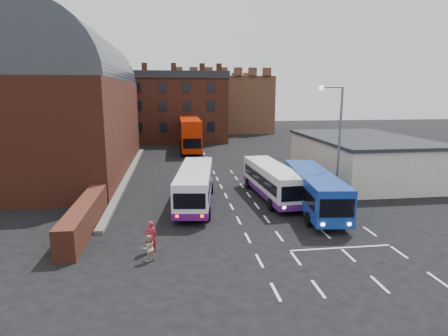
{
  "coord_description": "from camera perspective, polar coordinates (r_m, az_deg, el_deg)",
  "views": [
    {
      "loc": [
        -4.37,
        -22.07,
        8.83
      ],
      "look_at": [
        0.0,
        10.0,
        2.2
      ],
      "focal_mm": 30.0,
      "sensor_mm": 36.0,
      "label": 1
    }
  ],
  "objects": [
    {
      "name": "brick_terrace",
      "position": [
        68.17,
        -9.23,
        8.63
      ],
      "size": [
        22.0,
        10.0,
        11.0
      ],
      "primitive_type": "cube",
      "color": "brown",
      "rests_on": "ground"
    },
    {
      "name": "pedestrian_red",
      "position": [
        21.54,
        -11.06,
        -10.22
      ],
      "size": [
        0.72,
        0.52,
        1.83
      ],
      "primitive_type": "imported",
      "rotation": [
        0.0,
        0.0,
        3.27
      ],
      "color": "maroon",
      "rests_on": "ground"
    },
    {
      "name": "ground",
      "position": [
        24.17,
        3.25,
        -9.87
      ],
      "size": [
        180.0,
        180.0,
        0.0
      ],
      "primitive_type": "plane",
      "color": "black"
    },
    {
      "name": "railway_station",
      "position": [
        44.5,
        -22.55,
        9.17
      ],
      "size": [
        12.0,
        28.0,
        16.0
      ],
      "color": "#602B1E",
      "rests_on": "ground"
    },
    {
      "name": "bus_red_double",
      "position": [
        56.24,
        -5.19,
        5.18
      ],
      "size": [
        3.14,
        12.29,
        4.91
      ],
      "rotation": [
        0.0,
        0.0,
        3.14
      ],
      "color": "#BA1E00",
      "rests_on": "ground"
    },
    {
      "name": "street_lamp",
      "position": [
        30.74,
        16.66,
        5.08
      ],
      "size": [
        1.87,
        0.6,
        9.3
      ],
      "rotation": [
        0.0,
        0.0,
        -0.19
      ],
      "color": "slate",
      "rests_on": "ground"
    },
    {
      "name": "bus_white_outbound",
      "position": [
        29.66,
        -4.43,
        -2.36
      ],
      "size": [
        3.75,
        10.81,
        2.89
      ],
      "rotation": [
        0.0,
        0.0,
        -0.13
      ],
      "color": "white",
      "rests_on": "ground"
    },
    {
      "name": "cream_building",
      "position": [
        41.48,
        20.2,
        1.6
      ],
      "size": [
        10.4,
        16.4,
        4.25
      ],
      "color": "beige",
      "rests_on": "ground"
    },
    {
      "name": "bus_blue",
      "position": [
        28.91,
        13.55,
        -3.0
      ],
      "size": [
        3.6,
        10.88,
        2.91
      ],
      "rotation": [
        0.0,
        0.0,
        3.03
      ],
      "color": "navy",
      "rests_on": "ground"
    },
    {
      "name": "bus_white_inbound",
      "position": [
        31.57,
        7.34,
        -1.7
      ],
      "size": [
        3.02,
        10.27,
        2.77
      ],
      "rotation": [
        0.0,
        0.0,
        3.2
      ],
      "color": "white",
      "rests_on": "ground"
    },
    {
      "name": "forecourt_wall",
      "position": [
        26.01,
        -20.46,
        -6.94
      ],
      "size": [
        1.2,
        10.0,
        1.8
      ],
      "primitive_type": "cube",
      "color": "#602B1E",
      "rests_on": "ground"
    },
    {
      "name": "castle_keep",
      "position": [
        88.72,
        -1.06,
        9.75
      ],
      "size": [
        22.0,
        22.0,
        12.0
      ],
      "primitive_type": "cube",
      "color": "brown",
      "rests_on": "ground"
    },
    {
      "name": "pedestrian_beige",
      "position": [
        20.58,
        -11.42,
        -11.86
      ],
      "size": [
        0.88,
        0.81,
        1.45
      ],
      "primitive_type": "imported",
      "rotation": [
        0.0,
        0.0,
        3.62
      ],
      "color": "tan",
      "rests_on": "ground"
    }
  ]
}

